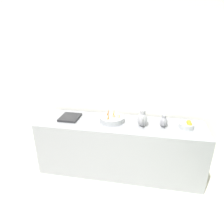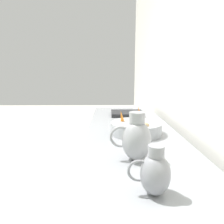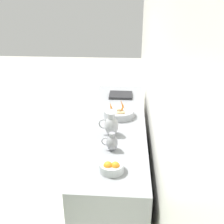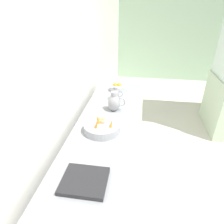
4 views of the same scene
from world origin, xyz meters
name	(u,v)px [view 1 (image 1 of 4)]	position (x,y,z in m)	size (l,w,h in m)	color
tile_wall_left	(156,79)	(-1.95, 0.54, 1.50)	(0.10, 7.76, 3.00)	white
prep_counter	(120,147)	(-1.49, 0.04, 0.44)	(0.69, 2.62, 0.89)	gray
vegetable_colander	(112,119)	(-1.52, -0.10, 0.93)	(0.38, 0.38, 0.21)	#9EA0A5
orange_bowl	(187,125)	(-1.51, 1.03, 0.94)	(0.22, 0.22, 0.11)	#ADAFB5
metal_pitcher_tall	(142,119)	(-1.46, 0.38, 1.00)	(0.21, 0.15, 0.25)	#939399
metal_pitcher_short	(164,122)	(-1.49, 0.69, 0.98)	(0.16, 0.11, 0.19)	gray
counter_sink_basin	(70,117)	(-1.51, -0.80, 0.91)	(0.34, 0.30, 0.04)	#232326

